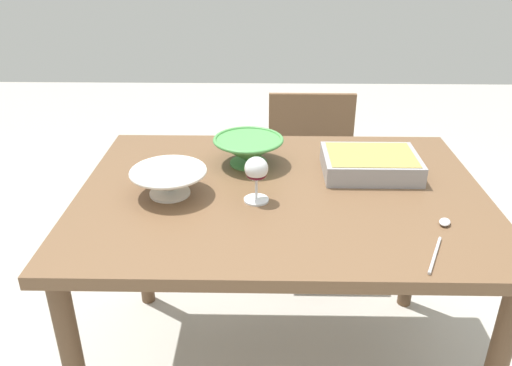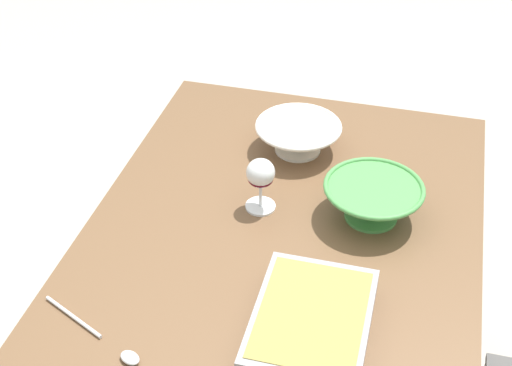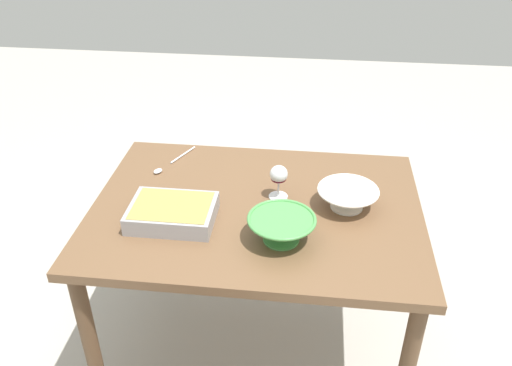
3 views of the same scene
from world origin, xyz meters
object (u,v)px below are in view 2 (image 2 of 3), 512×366
Objects in this scene: mixing_bowl at (373,200)px; small_bowl at (298,136)px; casserole_dish at (311,323)px; dining_table at (281,260)px; wine_glass at (261,177)px; serving_spoon at (108,342)px.

mixing_bowl is 1.03× the size of small_bowl.
dining_table is at bearing 23.36° from casserole_dish.
dining_table is 5.40× the size of small_bowl.
small_bowl is (0.27, -0.04, -0.05)m from wine_glass.
small_bowl is 0.89× the size of serving_spoon.
mixing_bowl is (0.03, -0.27, -0.04)m from wine_glass.
serving_spoon reaches higher than dining_table.
mixing_bowl is (0.11, -0.20, 0.15)m from dining_table.
casserole_dish is at bearing -156.64° from dining_table.
wine_glass is at bearing 172.03° from small_bowl.
mixing_bowl is at bearing -135.39° from small_bowl.
mixing_bowl reaches higher than casserole_dish.
mixing_bowl is (0.41, -0.07, 0.02)m from casserole_dish.
wine_glass reaches higher than dining_table.
wine_glass is at bearing 96.82° from mixing_bowl.
dining_table is at bearing -31.83° from serving_spoon.
dining_table is 4.07× the size of casserole_dish.
mixing_bowl is 0.92× the size of serving_spoon.
dining_table is 0.50m from serving_spoon.
serving_spoon is (-0.53, 0.46, -0.05)m from mixing_bowl.
casserole_dish reaches higher than dining_table.
wine_glass is 0.60× the size of small_bowl.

